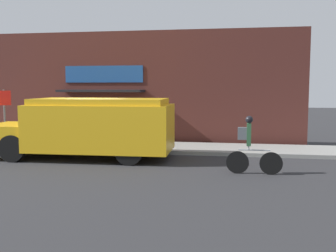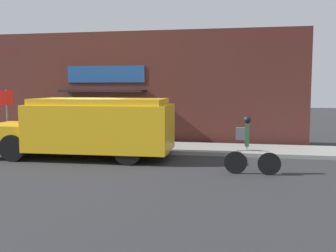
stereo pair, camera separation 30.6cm
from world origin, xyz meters
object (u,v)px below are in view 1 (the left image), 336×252
(school_bus, at_px, (89,127))
(cyclist, at_px, (250,146))
(stop_sign_post, at_px, (4,108))
(trash_bin, at_px, (53,130))

(school_bus, distance_m, cyclist, 5.73)
(cyclist, height_order, stop_sign_post, stop_sign_post)
(cyclist, height_order, trash_bin, cyclist)
(school_bus, relative_size, cyclist, 3.87)
(cyclist, relative_size, stop_sign_post, 0.75)
(stop_sign_post, distance_m, trash_bin, 2.31)
(cyclist, relative_size, trash_bin, 1.77)
(school_bus, xyz_separation_m, cyclist, (5.51, -1.53, -0.30))
(school_bus, height_order, stop_sign_post, stop_sign_post)
(stop_sign_post, bearing_deg, school_bus, -21.34)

